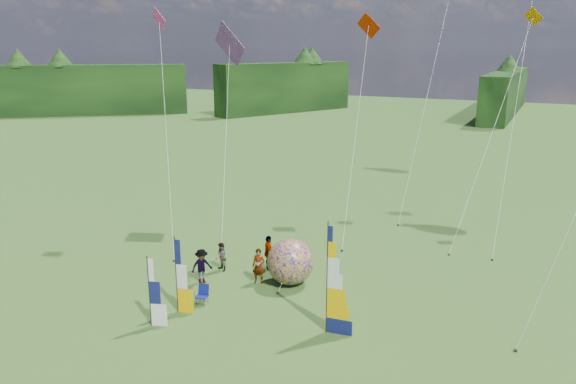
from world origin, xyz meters
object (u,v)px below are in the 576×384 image
at_px(feather_banner_main, 327,280).
at_px(spectator_b, 222,257).
at_px(bol_inflatable, 290,262).
at_px(spectator_c, 202,266).
at_px(kite_whale, 517,95).
at_px(spectator_a, 259,266).
at_px(side_banner_left, 176,276).
at_px(spectator_d, 269,253).
at_px(camp_chair, 202,295).
at_px(side_banner_far, 149,293).

xyz_separation_m(feather_banner_main, spectator_b, (-7.43, 3.65, -1.55)).
height_order(bol_inflatable, spectator_c, bol_inflatable).
bearing_deg(kite_whale, spectator_a, -116.25).
distance_m(feather_banner_main, kite_whale, 19.30).
bearing_deg(spectator_c, spectator_b, 31.01).
height_order(side_banner_left, spectator_c, side_banner_left).
distance_m(feather_banner_main, bol_inflatable, 5.23).
bearing_deg(side_banner_left, spectator_d, 66.34).
height_order(spectator_a, spectator_c, spectator_a).
bearing_deg(spectator_a, spectator_d, 89.68).
distance_m(spectator_b, camp_chair, 4.05).
relative_size(feather_banner_main, side_banner_left, 1.35).
distance_m(camp_chair, kite_whale, 22.46).
distance_m(feather_banner_main, side_banner_left, 6.76).
bearing_deg(kite_whale, spectator_d, -120.97).
distance_m(side_banner_far, spectator_c, 4.72).
bearing_deg(spectator_b, feather_banner_main, 3.38).
height_order(side_banner_left, spectator_d, side_banner_left).
distance_m(spectator_d, kite_whale, 18.09).
xyz_separation_m(feather_banner_main, camp_chair, (-6.07, -0.15, -1.85)).
relative_size(spectator_a, kite_whale, 0.10).
relative_size(spectator_b, camp_chair, 1.62).
xyz_separation_m(spectator_a, spectator_c, (-2.54, -1.24, -0.01)).
relative_size(spectator_b, spectator_c, 0.86).
relative_size(feather_banner_main, spectator_b, 3.02).
relative_size(feather_banner_main, camp_chair, 4.91).
bearing_deg(feather_banner_main, bol_inflatable, 127.26).
relative_size(feather_banner_main, spectator_a, 2.58).
bearing_deg(kite_whale, spectator_c, -120.13).
distance_m(spectator_b, spectator_c, 1.78).
height_order(bol_inflatable, camp_chair, bol_inflatable).
bearing_deg(bol_inflatable, feather_banner_main, -47.28).
xyz_separation_m(feather_banner_main, side_banner_far, (-6.87, -2.76, -0.79)).
bearing_deg(side_banner_far, kite_whale, 40.77).
xyz_separation_m(side_banner_far, bol_inflatable, (3.41, 6.50, -0.37)).
bearing_deg(spectator_c, bol_inflatable, -33.22).
xyz_separation_m(side_banner_far, spectator_b, (-0.56, 6.41, -0.76)).
bearing_deg(feather_banner_main, camp_chair, 175.99).
xyz_separation_m(side_banner_left, camp_chair, (0.55, 1.08, -1.24)).
bearing_deg(camp_chair, spectator_c, 112.84).
bearing_deg(feather_banner_main, side_banner_left, -174.86).
bearing_deg(spectator_d, camp_chair, 134.47).
xyz_separation_m(spectator_c, spectator_d, (2.15, 3.03, 0.04)).
bearing_deg(feather_banner_main, kite_whale, 67.94).
height_order(side_banner_far, kite_whale, kite_whale).
bearing_deg(camp_chair, kite_whale, 46.09).
relative_size(spectator_a, camp_chair, 1.90).
bearing_deg(side_banner_far, camp_chair, 54.48).
relative_size(side_banner_left, spectator_b, 2.24).
bearing_deg(side_banner_far, spectator_b, 76.56).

